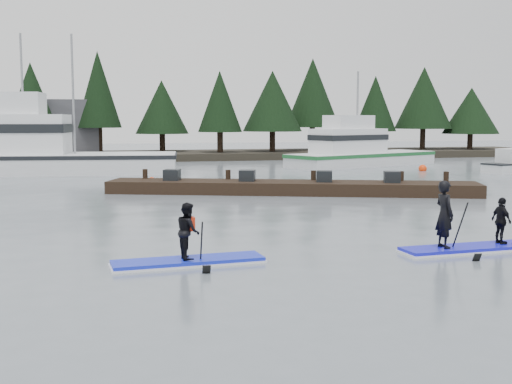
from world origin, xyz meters
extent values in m
plane|color=slate|center=(0.00, 0.00, 0.00)|extent=(160.00, 160.00, 0.00)
cube|color=#2D281E|center=(0.00, 42.00, 0.30)|extent=(70.00, 8.00, 0.60)
cube|color=silver|center=(-8.55, 28.68, 0.11)|extent=(17.29, 6.66, 2.25)
cube|color=white|center=(-10.56, 28.92, 2.45)|extent=(7.93, 4.25, 2.43)
cylinder|color=gray|center=(-9.39, 28.78, 4.91)|extent=(0.14, 0.14, 7.36)
cube|color=silver|center=(13.85, 30.69, 0.09)|extent=(12.58, 8.13, 1.74)
cube|color=white|center=(12.51, 30.10, 1.83)|extent=(6.04, 4.52, 1.74)
cylinder|color=gray|center=(13.29, 30.44, 3.88)|extent=(0.14, 0.14, 5.84)
cube|color=black|center=(3.63, 14.51, 0.28)|extent=(16.48, 7.63, 0.56)
sphere|color=#F1390C|center=(-2.21, 20.26, 0.00)|extent=(0.49, 0.49, 0.49)
sphere|color=#F1390C|center=(15.77, 25.13, 0.00)|extent=(0.53, 0.53, 0.53)
cube|color=#1627CF|center=(-2.72, 1.28, 0.07)|extent=(3.56, 1.14, 0.13)
imported|color=black|center=(-2.72, 1.28, 0.79)|extent=(0.55, 0.68, 1.31)
cube|color=red|center=(-2.72, 1.28, 0.94)|extent=(0.32, 0.22, 0.32)
cylinder|color=black|center=(-2.46, 1.09, 0.33)|extent=(0.09, 0.89, 1.51)
cube|color=#1518CD|center=(4.50, 1.16, 0.07)|extent=(3.76, 1.11, 0.13)
imported|color=black|center=(3.70, 1.11, 0.98)|extent=(0.45, 0.64, 1.69)
cylinder|color=black|center=(3.96, 0.91, 0.54)|extent=(0.11, 0.97, 1.64)
imported|color=black|center=(5.39, 1.22, 0.74)|extent=(0.34, 0.73, 1.21)
camera|label=1|loc=(-4.54, -13.25, 3.32)|focal=45.00mm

